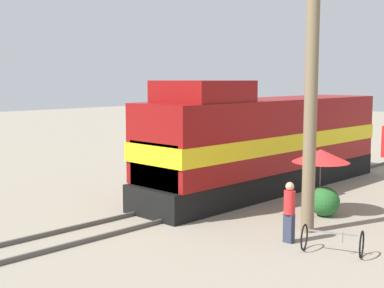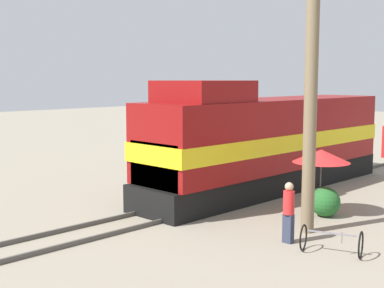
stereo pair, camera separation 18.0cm
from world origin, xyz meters
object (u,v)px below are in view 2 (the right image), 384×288
locomotive (265,143)px  person_bystander (289,210)px  vendor_umbrella (321,156)px  utility_pole (311,85)px  bicycle (331,241)px

locomotive → person_bystander: locomotive is taller
vendor_umbrella → utility_pole: bearing=-68.2°
vendor_umbrella → person_bystander: size_ratio=1.29×
vendor_umbrella → bicycle: 4.74m
utility_pole → person_bystander: bearing=-80.8°
vendor_umbrella → person_bystander: bearing=-73.0°
person_bystander → locomotive: bearing=132.7°
utility_pole → bicycle: utility_pole is taller
utility_pole → vendor_umbrella: utility_pole is taller
utility_pole → vendor_umbrella: (-0.86, 2.15, -2.56)m
person_bystander → bicycle: person_bystander is taller
person_bystander → utility_pole: bearing=99.2°
utility_pole → vendor_umbrella: bearing=111.8°
person_bystander → bicycle: 1.60m
locomotive → person_bystander: bearing=-47.3°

